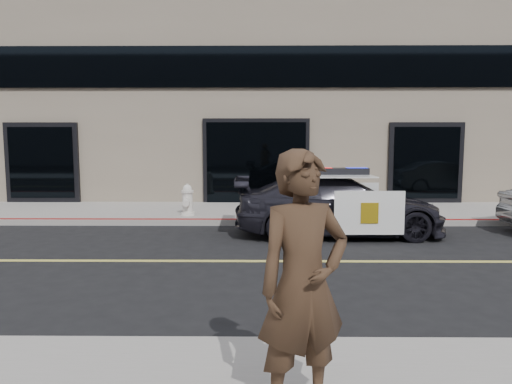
{
  "coord_description": "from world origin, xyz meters",
  "views": [
    {
      "loc": [
        -0.86,
        -7.9,
        2.09
      ],
      "look_at": [
        -0.96,
        2.2,
        1.0
      ],
      "focal_mm": 32.0,
      "sensor_mm": 36.0,
      "label": 1
    }
  ],
  "objects": [
    {
      "name": "pedestrian_a",
      "position": [
        -0.56,
        -4.79,
        1.1
      ],
      "size": [
        1.02,
        0.95,
        1.9
      ],
      "primitive_type": "imported",
      "rotation": [
        0.0,
        0.0,
        0.4
      ],
      "color": "#3C281A",
      "rests_on": "sidewalk_s"
    },
    {
      "name": "ground",
      "position": [
        0.0,
        0.0,
        0.0
      ],
      "size": [
        120.0,
        120.0,
        0.0
      ],
      "primitive_type": "plane",
      "color": "black",
      "rests_on": "ground"
    },
    {
      "name": "sidewalk_n",
      "position": [
        0.0,
        5.25,
        0.07
      ],
      "size": [
        60.0,
        3.5,
        0.15
      ],
      "primitive_type": "cube",
      "color": "gray",
      "rests_on": "ground"
    },
    {
      "name": "building_n",
      "position": [
        0.0,
        10.5,
        6.0
      ],
      "size": [
        60.0,
        7.0,
        12.0
      ],
      "primitive_type": "cube",
      "color": "#756856",
      "rests_on": "ground"
    },
    {
      "name": "police_car",
      "position": [
        0.91,
        2.35,
        0.69
      ],
      "size": [
        2.25,
        4.77,
        1.54
      ],
      "color": "black",
      "rests_on": "ground"
    },
    {
      "name": "fire_hydrant",
      "position": [
        -2.82,
        4.23,
        0.55
      ],
      "size": [
        0.38,
        0.53,
        0.85
      ],
      "color": "white",
      "rests_on": "sidewalk_n"
    }
  ]
}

